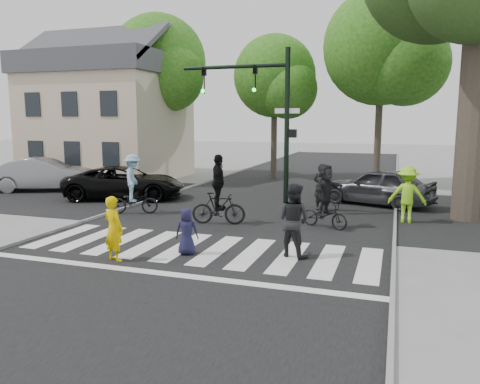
# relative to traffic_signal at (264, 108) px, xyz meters

# --- Properties ---
(ground) EXTENTS (120.00, 120.00, 0.00)m
(ground) POSITION_rel_traffic_signal_xyz_m (-0.35, -6.20, -3.90)
(ground) COLOR gray
(ground) RESTS_ON ground
(road_stem) EXTENTS (10.00, 70.00, 0.01)m
(road_stem) POSITION_rel_traffic_signal_xyz_m (-0.35, -1.20, -3.90)
(road_stem) COLOR black
(road_stem) RESTS_ON ground
(road_cross) EXTENTS (70.00, 10.00, 0.01)m
(road_cross) POSITION_rel_traffic_signal_xyz_m (-0.35, 1.80, -3.89)
(road_cross) COLOR black
(road_cross) RESTS_ON ground
(curb_left) EXTENTS (0.10, 70.00, 0.10)m
(curb_left) POSITION_rel_traffic_signal_xyz_m (-5.40, -1.20, -3.85)
(curb_left) COLOR gray
(curb_left) RESTS_ON ground
(curb_right) EXTENTS (0.10, 70.00, 0.10)m
(curb_right) POSITION_rel_traffic_signal_xyz_m (4.70, -1.20, -3.85)
(curb_right) COLOR gray
(curb_right) RESTS_ON ground
(crosswalk) EXTENTS (10.00, 3.85, 0.01)m
(crosswalk) POSITION_rel_traffic_signal_xyz_m (-0.35, -5.54, -3.89)
(crosswalk) COLOR silver
(crosswalk) RESTS_ON ground
(traffic_signal) EXTENTS (4.45, 0.29, 6.00)m
(traffic_signal) POSITION_rel_traffic_signal_xyz_m (0.00, 0.00, 0.00)
(traffic_signal) COLOR black
(traffic_signal) RESTS_ON ground
(bg_tree_0) EXTENTS (5.46, 5.20, 8.97)m
(bg_tree_0) POSITION_rel_traffic_signal_xyz_m (-14.09, 9.80, 2.24)
(bg_tree_0) COLOR brown
(bg_tree_0) RESTS_ON ground
(bg_tree_1) EXTENTS (6.09, 5.80, 9.80)m
(bg_tree_1) POSITION_rel_traffic_signal_xyz_m (-9.06, 9.28, 2.75)
(bg_tree_1) COLOR brown
(bg_tree_1) RESTS_ON ground
(bg_tree_2) EXTENTS (5.04, 4.80, 8.40)m
(bg_tree_2) POSITION_rel_traffic_signal_xyz_m (-2.11, 10.42, 1.88)
(bg_tree_2) COLOR brown
(bg_tree_2) RESTS_ON ground
(bg_tree_3) EXTENTS (6.30, 6.00, 10.20)m
(bg_tree_3) POSITION_rel_traffic_signal_xyz_m (3.95, 9.07, 3.04)
(bg_tree_3) COLOR brown
(bg_tree_3) RESTS_ON ground
(house) EXTENTS (8.40, 8.10, 8.82)m
(house) POSITION_rel_traffic_signal_xyz_m (-11.85, 7.78, -0.10)
(house) COLOR beige
(house) RESTS_ON ground
(pedestrian_woman) EXTENTS (0.69, 0.56, 1.64)m
(pedestrian_woman) POSITION_rel_traffic_signal_xyz_m (-1.93, -6.88, -3.08)
(pedestrian_woman) COLOR #F2C400
(pedestrian_woman) RESTS_ON ground
(pedestrian_child) EXTENTS (0.69, 0.54, 1.23)m
(pedestrian_child) POSITION_rel_traffic_signal_xyz_m (-0.44, -5.80, -3.29)
(pedestrian_child) COLOR #1A1838
(pedestrian_child) RESTS_ON ground
(pedestrian_adult) EXTENTS (1.11, 0.99, 1.90)m
(pedestrian_adult) POSITION_rel_traffic_signal_xyz_m (2.22, -5.09, -2.95)
(pedestrian_adult) COLOR black
(pedestrian_adult) RESTS_ON ground
(cyclist_left) EXTENTS (1.86, 1.31, 2.23)m
(cyclist_left) POSITION_rel_traffic_signal_xyz_m (-4.60, -1.54, -2.93)
(cyclist_left) COLOR black
(cyclist_left) RESTS_ON ground
(cyclist_mid) EXTENTS (1.87, 1.17, 2.36)m
(cyclist_mid) POSITION_rel_traffic_signal_xyz_m (-0.96, -2.19, -2.93)
(cyclist_mid) COLOR black
(cyclist_mid) RESTS_ON ground
(cyclist_right) EXTENTS (1.73, 1.60, 2.08)m
(cyclist_right) POSITION_rel_traffic_signal_xyz_m (2.52, -1.60, -2.97)
(cyclist_right) COLOR black
(cyclist_right) RESTS_ON ground
(car_suv) EXTENTS (5.69, 3.86, 1.45)m
(car_suv) POSITION_rel_traffic_signal_xyz_m (-6.73, 1.26, -3.18)
(car_suv) COLOR black
(car_suv) RESTS_ON ground
(car_silver) EXTENTS (5.22, 3.59, 1.63)m
(car_silver) POSITION_rel_traffic_signal_xyz_m (-11.82, 2.06, -3.09)
(car_silver) COLOR gray
(car_silver) RESTS_ON ground
(car_grey) EXTENTS (4.88, 3.20, 1.55)m
(car_grey) POSITION_rel_traffic_signal_xyz_m (3.95, 3.29, -3.13)
(car_grey) COLOR #38383C
(car_grey) RESTS_ON ground
(bystander_hivis) EXTENTS (1.27, 0.75, 1.93)m
(bystander_hivis) POSITION_rel_traffic_signal_xyz_m (5.05, 0.09, -2.94)
(bystander_hivis) COLOR #94E91E
(bystander_hivis) RESTS_ON ground
(bystander_dark) EXTENTS (0.75, 0.58, 1.83)m
(bystander_dark) POSITION_rel_traffic_signal_xyz_m (1.96, 1.24, -2.99)
(bystander_dark) COLOR black
(bystander_dark) RESTS_ON ground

